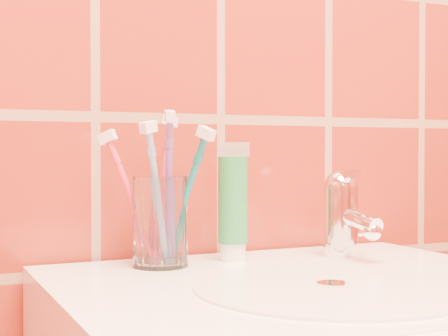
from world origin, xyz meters
name	(u,v)px	position (x,y,z in m)	size (l,w,h in m)	color
glass_tumbler	(160,221)	(-0.12, 1.12, 0.91)	(0.07, 0.07, 0.11)	white
toothpaste_tube	(233,205)	(-0.02, 1.12, 0.92)	(0.04, 0.04, 0.16)	white
faucet	(343,211)	(0.14, 1.09, 0.91)	(0.05, 0.11, 0.12)	white
toothbrush_0	(162,190)	(-0.11, 1.14, 0.95)	(0.06, 0.05, 0.20)	#AA2438
toothbrush_1	(185,199)	(-0.10, 1.09, 0.94)	(0.06, 0.08, 0.18)	#0B5E64
toothbrush_2	(169,190)	(-0.12, 1.10, 0.95)	(0.03, 0.05, 0.20)	#6B408A
toothbrush_3	(132,200)	(-0.15, 1.13, 0.93)	(0.08, 0.07, 0.18)	#C32940
toothbrush_4	(157,196)	(-0.13, 1.10, 0.94)	(0.05, 0.04, 0.19)	#6E97C4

